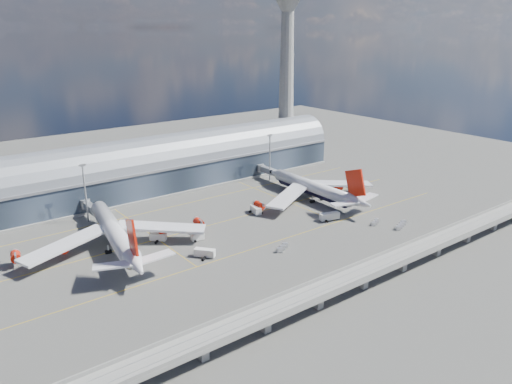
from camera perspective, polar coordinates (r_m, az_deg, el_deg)
ground at (r=202.33m, az=0.31°, el=-4.81°), size 500.00×500.00×0.00m
taxi_lines at (r=218.94m, az=-3.23°, el=-3.00°), size 200.00×80.12×0.01m
terminal at (r=261.36m, az=-10.21°, el=2.90°), size 200.00×30.00×28.00m
control_tower at (r=305.46m, az=3.51°, el=13.04°), size 19.00×19.00×103.00m
guideway at (r=164.18m, az=12.27°, el=-9.00°), size 220.00×8.50×7.20m
floodlight_mast_left at (r=222.02m, az=-18.93°, el=0.04°), size 3.00×0.70×25.70m
floodlight_mast_right at (r=268.44m, az=1.59°, el=4.10°), size 3.00×0.70×25.70m
airliner_left at (r=193.14m, az=-15.80°, el=-4.60°), size 71.23×74.97×22.91m
airliner_right at (r=241.20m, az=6.72°, el=0.39°), size 67.04×70.05×22.25m
jet_bridge_left at (r=223.63m, az=-18.01°, el=-2.03°), size 4.40×28.00×7.25m
jet_bridge_right at (r=268.11m, az=2.17°, el=2.21°), size 4.40×32.00×7.25m
service_truck_0 at (r=183.21m, az=-5.88°, el=-6.93°), size 6.70×7.47×3.14m
service_truck_1 at (r=197.26m, az=-6.70°, el=-5.12°), size 5.23×3.04×2.87m
service_truck_2 at (r=218.35m, az=8.40°, el=-2.76°), size 9.30×4.67×3.24m
service_truck_3 at (r=223.42m, az=-0.04°, el=-2.06°), size 4.01×7.28×3.33m
service_truck_4 at (r=268.01m, az=3.55°, el=1.36°), size 3.91×5.59×2.96m
service_truck_5 at (r=199.25m, az=-11.12°, el=-5.07°), size 6.12×6.20×3.05m
cargo_train_0 at (r=188.47m, az=3.04°, el=-6.36°), size 7.40×4.61×1.67m
cargo_train_1 at (r=217.46m, az=16.22°, el=-3.65°), size 9.67×4.87×1.63m
cargo_train_2 at (r=218.02m, az=13.43°, el=-3.37°), size 6.68×3.95×1.49m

